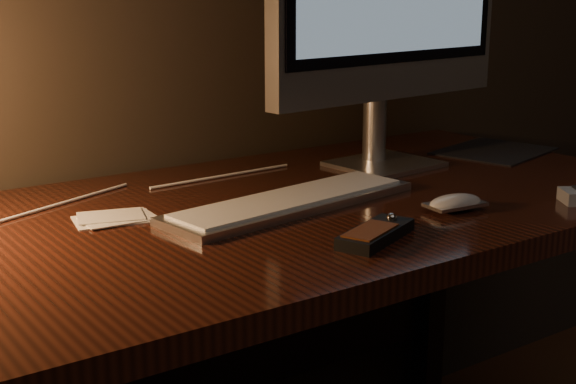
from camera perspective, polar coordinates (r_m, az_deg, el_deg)
desk at (r=1.46m, az=-3.47°, el=-5.40°), size 1.60×0.75×0.75m
keyboard at (r=1.37m, az=0.23°, el=-0.66°), size 0.50×0.20×0.02m
mousepad at (r=1.89m, az=14.45°, el=2.85°), size 0.30×0.26×0.00m
mouse at (r=1.38m, az=11.80°, el=-0.91°), size 0.11×0.06×0.02m
media_remote at (r=1.20m, az=6.26°, el=-2.93°), size 0.16×0.11×0.03m
papers at (r=1.33m, az=-12.26°, el=-1.82°), size 0.14×0.11×0.01m
cable at (r=1.49m, az=-9.95°, el=0.08°), size 0.65×0.13×0.01m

